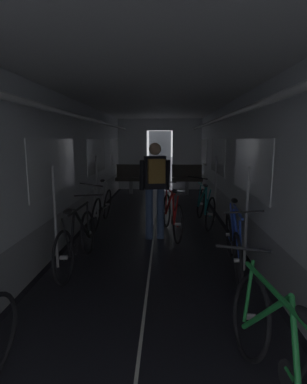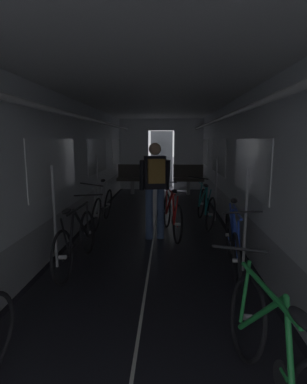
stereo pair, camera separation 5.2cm
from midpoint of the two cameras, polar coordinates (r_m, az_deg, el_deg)
The scene contains 10 objects.
train_car_shell at distance 5.52m, azimuth 0.35°, elevation 9.15°, with size 3.14×12.34×2.57m.
bench_seat_far_left at distance 10.12m, azimuth -3.71°, elevation 2.89°, with size 0.98×0.51×0.95m.
bench_seat_far_right at distance 10.08m, azimuth 6.52°, elevation 2.82°, with size 0.98×0.51×0.95m.
bicycle_silver at distance 6.45m, azimuth -9.11°, elevation -2.71°, with size 0.44×1.69×0.95m.
bicycle_blue at distance 4.35m, azimuth 14.57°, elevation -8.91°, with size 0.44×1.69×0.95m.
bicycle_green at distance 2.37m, azimuth 22.06°, elevation -26.04°, with size 0.53×1.69×0.96m.
bicycle_black at distance 4.42m, azimuth -13.58°, elevation -8.56°, with size 0.44×1.69×0.94m.
bicycle_teal at distance 6.52m, azimuth 9.70°, elevation -2.59°, with size 0.45×1.69×0.96m.
person_cyclist_aisle at distance 5.36m, azimuth 0.57°, elevation 1.82°, with size 0.56×0.43×1.69m.
bicycle_red_in_aisle at distance 5.74m, azimuth 3.62°, elevation -4.11°, with size 0.53×1.68×0.94m.
Camera 2 is at (0.26, -1.91, 1.74)m, focal length 29.18 mm.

